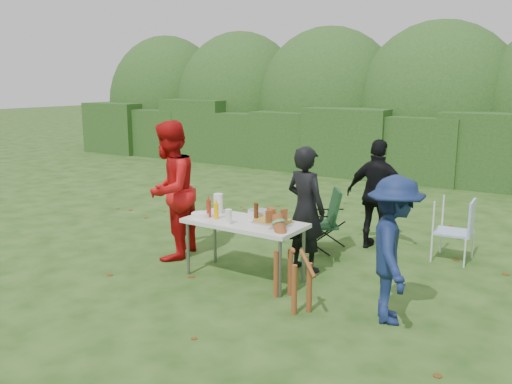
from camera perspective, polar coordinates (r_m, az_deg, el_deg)
The scene contains 20 objects.
ground at distance 6.95m, azimuth -3.94°, elevation -8.86°, with size 80.00×80.00×0.00m, color #1E4211.
hedge_row at distance 13.84m, azimuth 16.55°, elevation 4.64°, with size 22.00×1.40×1.70m, color #23471C.
shrub_backdrop at distance 15.31m, azimuth 18.49°, elevation 7.98°, with size 20.00×2.60×3.20m, color #3D6628.
folding_table at distance 6.67m, azimuth -1.22°, elevation -3.52°, with size 1.50×0.70×0.74m.
person_cook at distance 6.98m, azimuth 5.25°, elevation -1.80°, with size 0.59×0.39×1.63m, color black.
person_red_jacket at distance 7.52m, azimuth -9.06°, elevation 0.17°, with size 0.93×0.72×1.91m, color red.
person_black_puffy at distance 8.04m, azimuth 12.70°, elevation -0.29°, with size 0.95×0.39×1.61m, color black.
child at distance 5.66m, azimuth 14.29°, elevation -5.92°, with size 0.98×0.56×1.52m, color #14224F.
dog at distance 5.98m, azimuth 3.85°, elevation -7.51°, with size 1.00×0.40×0.95m, color brown, non-canonical shape.
camping_chair at distance 7.81m, azimuth 6.65°, elevation -3.02°, with size 0.58×0.58×0.93m, color #183E1F, non-canonical shape.
lawn_chair at distance 7.89m, azimuth 20.08°, elevation -3.73°, with size 0.51×0.51×0.87m, color #5283C2, non-canonical shape.
food_tray at distance 6.55m, azimuth 1.76°, elevation -3.24°, with size 0.45×0.30×0.02m, color #B7B7BA.
focaccia_bread at distance 6.55m, azimuth 1.76°, elevation -3.00°, with size 0.40×0.26×0.04m, color #B59134.
mustard_bottle at distance 6.76m, azimuth -4.22°, elevation -2.01°, with size 0.06×0.06×0.20m, color #FCB500.
ketchup_bottle at distance 6.85m, azimuth -5.00°, elevation -1.76°, with size 0.06×0.06×0.22m, color maroon.
beer_bottle at distance 6.57m, azimuth 0.01°, elevation -2.21°, with size 0.06×0.06×0.24m, color #47230F.
paper_towel_roll at distance 7.03m, azimuth -4.00°, elevation -1.22°, with size 0.12×0.12×0.26m, color white.
cup_stack at distance 6.51m, azimuth -2.91°, elevation -2.61°, with size 0.08×0.08×0.18m, color white.
pasta_bowl at distance 6.80m, azimuth 0.22°, elevation -2.32°, with size 0.26×0.26×0.10m, color silver.
plate_stack at distance 6.90m, azimuth -5.83°, elevation -2.40°, with size 0.24×0.24×0.05m, color white.
Camera 1 is at (3.96, -5.16, 2.44)m, focal length 38.00 mm.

